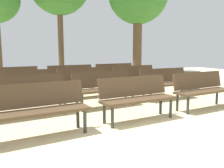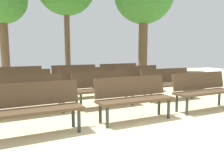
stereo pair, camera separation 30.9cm
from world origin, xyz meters
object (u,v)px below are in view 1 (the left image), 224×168
bench_r2_c0 (19,84)px  bench_r2_c2 (136,77)px  bench_r3_c2 (116,73)px  bench_r2_c1 (85,80)px  bench_r3_c0 (13,79)px  bench_r0_c0 (39,106)px  bench_r0_c1 (137,95)px  trash_bin (191,82)px  bench_r1_c1 (104,86)px  bench_r1_c2 (166,81)px  bench_r1_c0 (29,93)px  bench_r0_c2 (202,88)px  bench_r3_c1 (72,76)px

bench_r2_c0 → bench_r2_c2: (3.72, 0.25, 0.00)m
bench_r3_c2 → bench_r2_c2: bearing=-90.5°
bench_r2_c1 → bench_r3_c2: same height
bench_r2_c2 → bench_r3_c0: size_ratio=1.00×
bench_r3_c0 → bench_r3_c2: 3.74m
bench_r0_c0 → bench_r2_c1: same height
bench_r0_c1 → trash_bin: 3.76m
trash_bin → bench_r1_c1: bearing=-170.8°
bench_r2_c0 → bench_r0_c0: bearing=-90.6°
bench_r3_c0 → trash_bin: size_ratio=2.28×
bench_r1_c2 → bench_r0_c1: bearing=-143.3°
bench_r0_c0 → bench_r1_c1: same height
bench_r0_c1 → bench_r2_c0: size_ratio=1.00×
bench_r1_c0 → bench_r1_c2: same height
bench_r2_c0 → bench_r0_c2: bearing=-34.9°
bench_r1_c2 → bench_r3_c0: bearing=146.0°
bench_r0_c1 → bench_r3_c0: bearing=114.3°
bench_r1_c0 → bench_r2_c0: bearing=89.5°
bench_r0_c2 → bench_r2_c1: 3.30m
bench_r0_c2 → bench_r3_c0: bearing=132.1°
bench_r2_c1 → bench_r3_c2: 2.34m
bench_r0_c1 → bench_r1_c0: size_ratio=1.00×
bench_r2_c0 → bench_r3_c2: bearing=21.0°
bench_r1_c0 → bench_r2_c0: same height
bench_r3_c2 → bench_r0_c2: bearing=-89.6°
bench_r0_c2 → bench_r2_c0: bearing=143.5°
bench_r0_c0 → bench_r0_c1: bearing=-1.0°
bench_r1_c2 → bench_r1_c0: bearing=-178.6°
bench_r2_c1 → trash_bin: (3.41, -0.80, -0.15)m
bench_r3_c0 → trash_bin: bench_r3_c0 is taller
bench_r3_c1 → bench_r2_c0: bearing=-143.8°
bench_r1_c0 → bench_r3_c2: bearing=35.1°
bench_r0_c1 → trash_bin: bench_r0_c1 is taller
bench_r3_c1 → bench_r0_c1: bearing=-89.0°
trash_bin → bench_r2_c1: bearing=166.8°
bench_r1_c0 → bench_r1_c1: bearing=-1.4°
bench_r0_c1 → bench_r1_c2: same height
bench_r0_c1 → bench_r2_c2: bearing=55.6°
trash_bin → bench_r3_c1: bearing=148.1°
bench_r3_c2 → bench_r3_c0: bearing=-179.7°
bench_r2_c2 → bench_r0_c0: bearing=-144.6°
bench_r0_c0 → bench_r2_c0: (-0.10, 2.75, 0.00)m
bench_r1_c0 → bench_r2_c0: (-0.10, 1.37, 0.00)m
bench_r0_c1 → bench_r3_c0: 4.50m
bench_r0_c1 → bench_r1_c0: 2.30m
bench_r2_c0 → bench_r3_c1: 2.32m
trash_bin → bench_r0_c0: bearing=-158.5°
bench_r1_c2 → bench_r3_c2: (-0.23, 2.77, 0.00)m
bench_r0_c2 → bench_r3_c0: size_ratio=1.00×
trash_bin → bench_r0_c1: bearing=-149.5°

